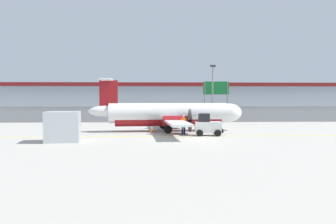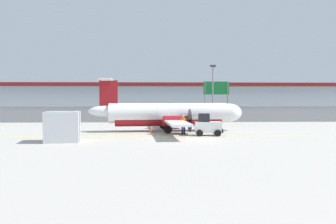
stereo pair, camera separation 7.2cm
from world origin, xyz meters
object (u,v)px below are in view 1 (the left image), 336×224
(commuter_airplane, at_px, (171,114))
(parked_car_2, at_px, (166,113))
(baggage_tug, at_px, (207,126))
(parked_car_3, at_px, (220,113))
(ground_crew_worker, at_px, (183,124))
(parked_car_0, at_px, (82,112))
(highway_sign, at_px, (216,91))
(cargo_container, at_px, (63,127))
(traffic_cone_near_left, at_px, (218,126))
(parked_car_1, at_px, (124,113))
(parked_car_4, at_px, (268,113))
(apron_light_pole, at_px, (213,89))
(traffic_cone_near_right, at_px, (151,129))

(commuter_airplane, height_order, parked_car_2, commuter_airplane)
(baggage_tug, height_order, parked_car_3, baggage_tug)
(ground_crew_worker, distance_m, parked_car_2, 23.58)
(baggage_tug, xyz_separation_m, parked_car_0, (-16.75, 27.69, 0.04))
(highway_sign, bearing_deg, commuter_airplane, -116.27)
(cargo_container, bearing_deg, traffic_cone_near_left, 27.25)
(baggage_tug, xyz_separation_m, parked_car_2, (-2.77, 24.25, 0.04))
(parked_car_1, xyz_separation_m, parked_car_4, (21.53, -1.77, 0.00))
(baggage_tug, distance_m, highway_sign, 18.83)
(parked_car_2, distance_m, parked_car_4, 15.59)
(cargo_container, height_order, parked_car_1, cargo_container)
(parked_car_1, distance_m, parked_car_2, 6.62)
(parked_car_2, bearing_deg, parked_car_1, -158.07)
(cargo_container, distance_m, apron_light_pole, 21.63)
(parked_car_0, height_order, parked_car_2, same)
(highway_sign, bearing_deg, cargo_container, -125.23)
(traffic_cone_near_right, relative_size, parked_car_0, 0.15)
(commuter_airplane, height_order, highway_sign, highway_sign)
(traffic_cone_near_left, distance_m, parked_car_2, 18.97)
(baggage_tug, relative_size, parked_car_2, 0.55)
(commuter_airplane, relative_size, cargo_container, 6.04)
(baggage_tug, height_order, parked_car_0, baggage_tug)
(parked_car_0, bearing_deg, apron_light_pole, -29.43)
(parked_car_4, height_order, apron_light_pole, apron_light_pole)
(apron_light_pole, xyz_separation_m, highway_sign, (1.40, 5.24, -0.16))
(baggage_tug, xyz_separation_m, traffic_cone_near_left, (2.04, 5.91, -0.54))
(parked_car_0, relative_size, parked_car_2, 1.01)
(parked_car_0, distance_m, parked_car_3, 22.98)
(cargo_container, xyz_separation_m, apron_light_pole, (13.83, 16.33, 3.20))
(parked_car_0, distance_m, apron_light_pole, 24.69)
(parked_car_1, height_order, parked_car_3, same)
(baggage_tug, xyz_separation_m, highway_sign, (4.08, 18.08, 3.28))
(commuter_airplane, height_order, baggage_tug, commuter_airplane)
(highway_sign, bearing_deg, parked_car_2, 138.00)
(baggage_tug, relative_size, parked_car_3, 0.55)
(parked_car_0, height_order, parked_car_4, same)
(parked_car_0, height_order, highway_sign, highway_sign)
(commuter_airplane, distance_m, parked_car_3, 18.77)
(commuter_airplane, distance_m, parked_car_0, 27.51)
(ground_crew_worker, height_order, parked_car_4, same)
(cargo_container, relative_size, traffic_cone_near_right, 4.16)
(baggage_tug, xyz_separation_m, parked_car_1, (-9.13, 22.42, 0.04))
(cargo_container, bearing_deg, ground_crew_worker, 16.25)
(baggage_tug, relative_size, apron_light_pole, 0.33)
(traffic_cone_near_left, relative_size, parked_car_1, 0.15)
(highway_sign, bearing_deg, parked_car_1, 161.83)
(traffic_cone_near_right, xyz_separation_m, parked_car_3, (9.98, 18.02, 0.58))
(parked_car_1, xyz_separation_m, parked_car_2, (6.36, 1.83, 0.00))
(parked_car_3, distance_m, apron_light_pole, 9.07)
(parked_car_1, bearing_deg, parked_car_0, 147.83)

